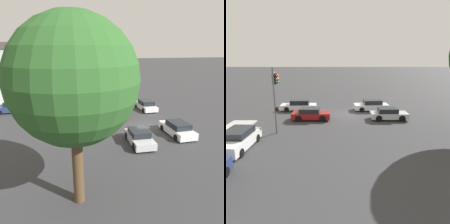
# 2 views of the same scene
# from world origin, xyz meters

# --- Properties ---
(ground_plane) EXTENTS (300.00, 300.00, 0.00)m
(ground_plane) POSITION_xyz_m (0.00, 0.00, 0.00)
(ground_plane) COLOR #333335
(traffic_signal) EXTENTS (0.67, 1.77, 5.94)m
(traffic_signal) POSITION_xyz_m (6.77, 6.33, 4.26)
(traffic_signal) COLOR #515456
(traffic_signal) RESTS_ON ground_plane
(crossing_car_0) EXTENTS (4.52, 2.16, 1.40)m
(crossing_car_0) POSITION_xyz_m (-3.28, -2.18, 0.66)
(crossing_car_0) COLOR silver
(crossing_car_0) RESTS_ON ground_plane
(crossing_car_1) EXTENTS (4.69, 2.09, 1.38)m
(crossing_car_1) POSITION_xyz_m (6.28, -2.33, 0.65)
(crossing_car_1) COLOR silver
(crossing_car_1) RESTS_ON ground_plane
(crossing_car_2) EXTENTS (4.07, 1.98, 1.32)m
(crossing_car_2) POSITION_xyz_m (-4.54, 2.26, 0.64)
(crossing_car_2) COLOR #B7B7BC
(crossing_car_2) RESTS_ON ground_plane
(crossing_car_3) EXTENTS (4.19, 1.90, 1.33)m
(crossing_car_3) POSITION_xyz_m (4.16, 2.35, 0.65)
(crossing_car_3) COLOR maroon
(crossing_car_3) RESTS_ON ground_plane
(parked_car_0) EXTENTS (2.13, 4.79, 1.47)m
(parked_car_0) POSITION_xyz_m (8.75, 10.30, 0.70)
(parked_car_0) COLOR silver
(parked_car_0) RESTS_ON ground_plane
(fire_hydrant) EXTENTS (0.22, 0.22, 0.92)m
(fire_hydrant) POSITION_xyz_m (8.61, 8.21, 0.49)
(fire_hydrant) COLOR red
(fire_hydrant) RESTS_ON ground_plane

